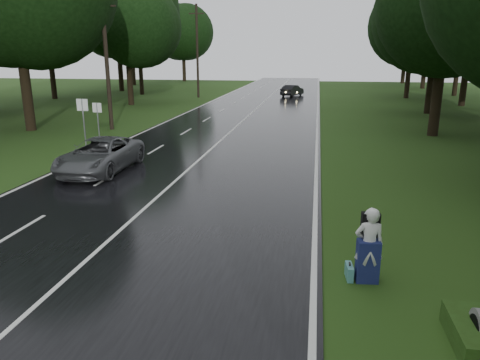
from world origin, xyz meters
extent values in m
plane|color=#234213|center=(0.00, 0.00, 0.00)|extent=(160.00, 160.00, 0.00)
cube|color=black|center=(0.00, 20.00, 0.02)|extent=(12.00, 140.00, 0.04)
cube|color=silver|center=(0.00, 20.00, 0.04)|extent=(0.12, 140.00, 0.01)
imported|color=#4C4E51|center=(-3.83, 9.08, 0.77)|extent=(2.47, 5.29, 1.47)
imported|color=black|center=(2.63, 47.80, 0.71)|extent=(2.79, 4.32, 1.34)
imported|color=silver|center=(7.02, 0.52, 0.92)|extent=(0.71, 0.50, 1.83)
cube|color=navy|center=(7.02, 0.52, 0.51)|extent=(0.55, 0.39, 1.03)
cube|color=black|center=(7.05, 0.78, 1.32)|extent=(0.44, 0.26, 0.59)
cube|color=teal|center=(6.62, 0.58, 0.18)|extent=(0.19, 0.51, 0.35)
camera|label=1|loc=(5.68, -9.51, 5.20)|focal=33.93mm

